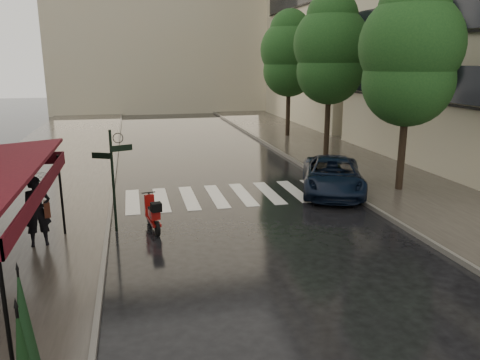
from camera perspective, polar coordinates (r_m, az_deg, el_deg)
name	(u,v)px	position (r m, az deg, el deg)	size (l,w,h in m)	color
ground	(163,268)	(12.08, -9.36, -10.51)	(120.00, 120.00, 0.00)	black
sidewalk_near	(49,169)	(23.83, -22.27, 1.19)	(6.00, 60.00, 0.12)	#38332D
sidewalk_far	(339,156)	(25.87, 11.93, 2.93)	(5.50, 60.00, 0.12)	#38332D
curb_near	(116,166)	(23.52, -14.93, 1.66)	(0.12, 60.00, 0.16)	#595651
curb_far	(289,158)	(24.83, 6.05, 2.72)	(0.12, 60.00, 0.16)	#595651
crosswalk	(230,195)	(18.05, -1.24, -1.86)	(7.85, 3.20, 0.01)	silver
signpost	(113,172)	(14.35, -15.25, 0.91)	(1.17, 0.29, 3.10)	black
haussmann_far	(343,7)	(40.93, 12.40, 19.93)	(8.00, 16.00, 18.50)	#B9AC8E
backdrop_building	(163,9)	(49.35, -9.43, 19.92)	(22.00, 6.00, 20.00)	#B9AC8E
tree_near	(410,53)	(18.93, 20.06, 14.35)	(3.80, 3.80, 7.99)	black
tree_mid	(331,49)	(25.08, 10.99, 15.35)	(3.80, 3.80, 8.34)	black
tree_far	(289,54)	(31.68, 6.04, 15.01)	(3.80, 3.80, 8.16)	black
pedestrian_with_umbrella	(34,184)	(13.61, -23.79, -0.48)	(1.35, 1.37, 2.60)	black
scooter	(153,215)	(14.51, -10.54, -4.19)	(0.56, 1.59, 1.05)	black
parked_car	(333,175)	(18.68, 11.21, 0.56)	(2.25, 4.88, 1.36)	black
parasol_back	(24,323)	(8.05, -24.82, -15.57)	(0.37, 0.37, 2.01)	black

